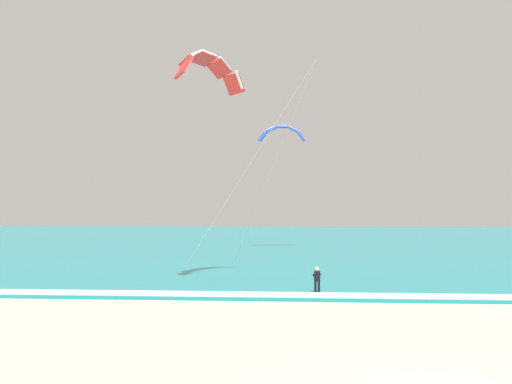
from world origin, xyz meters
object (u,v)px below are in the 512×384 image
(kitesurfer, at_px, (317,280))
(kite_distant, at_px, (282,132))
(kite_primary, at_px, (208,68))
(surfboard, at_px, (317,296))

(kitesurfer, bearing_deg, kite_distant, 94.43)
(kitesurfer, distance_m, kite_distant, 35.95)
(kitesurfer, relative_size, kite_primary, 0.12)
(kitesurfer, xyz_separation_m, kite_primary, (-7.04, 4.08, 13.58))
(surfboard, xyz_separation_m, kitesurfer, (-0.00, 0.02, 0.91))
(surfboard, relative_size, kite_primary, 0.10)
(kite_primary, xyz_separation_m, kite_distant, (4.47, 29.13, -0.05))
(kite_primary, bearing_deg, kitesurfer, -30.08)
(kite_distant, bearing_deg, kite_primary, -98.72)
(kitesurfer, distance_m, kite_primary, 15.83)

